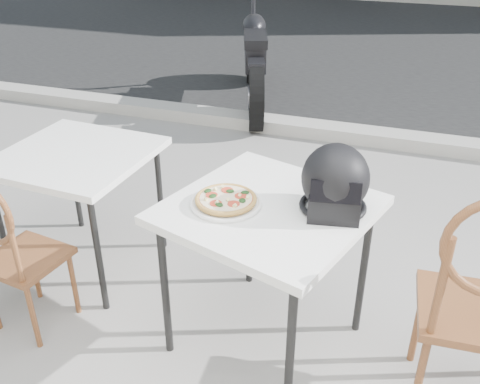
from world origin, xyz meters
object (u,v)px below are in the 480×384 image
(plate, at_px, (226,203))
(cafe_chair_side, at_px, (11,246))
(helmet, at_px, (335,183))
(cafe_table_main, at_px, (268,219))
(motorcycle, at_px, (254,59))
(pizza, at_px, (226,199))
(cafe_table_side, at_px, (77,163))

(plate, height_order, cafe_chair_side, cafe_chair_side)
(helmet, bearing_deg, cafe_chair_side, -175.96)
(plate, bearing_deg, cafe_table_main, 16.94)
(cafe_chair_side, distance_m, motorcycle, 3.81)
(helmet, height_order, cafe_chair_side, helmet)
(plate, relative_size, pizza, 1.10)
(cafe_table_main, xyz_separation_m, cafe_chair_side, (-1.21, -0.33, -0.20))
(plate, distance_m, cafe_table_side, 1.10)
(pizza, bearing_deg, cafe_table_main, 16.87)
(motorcycle, bearing_deg, helmet, -86.20)
(motorcycle, bearing_deg, pizza, -93.55)
(cafe_table_side, bearing_deg, helmet, -8.89)
(plate, bearing_deg, helmet, 13.68)
(cafe_table_main, xyz_separation_m, motorcycle, (-1.16, 3.48, -0.24))
(plate, height_order, pizza, pizza)
(pizza, bearing_deg, cafe_table_side, 161.50)
(cafe_table_side, bearing_deg, motorcycle, 89.00)
(pizza, distance_m, cafe_table_side, 1.10)
(cafe_table_side, bearing_deg, cafe_table_main, -13.38)
(cafe_table_main, distance_m, helmet, 0.35)
(cafe_table_main, relative_size, motorcycle, 0.49)
(cafe_chair_side, bearing_deg, cafe_table_side, -81.00)
(pizza, xyz_separation_m, cafe_chair_side, (-1.02, -0.27, -0.31))
(plate, relative_size, helmet, 1.10)
(pizza, bearing_deg, helmet, 13.65)
(cafe_table_main, height_order, motorcycle, motorcycle)
(cafe_chair_side, bearing_deg, pizza, -157.20)
(helmet, distance_m, motorcycle, 3.74)
(pizza, distance_m, cafe_chair_side, 1.10)
(plate, height_order, motorcycle, motorcycle)
(plate, distance_m, pizza, 0.02)
(pizza, height_order, cafe_chair_side, cafe_chair_side)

